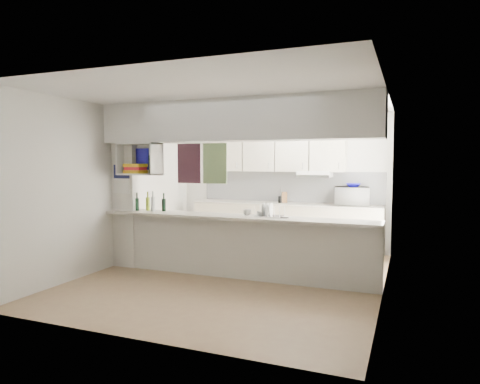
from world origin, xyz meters
The scene contains 16 objects.
floor centered at (0.00, 0.00, 0.00)m, with size 4.80×4.80×0.00m, color #A27C5E.
ceiling centered at (0.00, 0.00, 2.60)m, with size 4.80×4.80×0.00m, color white.
wall_back centered at (0.00, 2.40, 1.30)m, with size 4.20×4.20×0.00m, color silver.
wall_left centered at (-2.10, 0.00, 1.30)m, with size 4.80×4.80×0.00m, color silver.
wall_right centered at (2.10, 0.00, 1.30)m, with size 4.80×4.80×0.00m, color silver.
servery_partition centered at (-0.17, 0.00, 1.66)m, with size 4.20×0.50×2.60m.
cubby_shelf centered at (-1.57, -0.06, 1.71)m, with size 0.65×0.35×0.50m.
kitchen_run centered at (0.16, 2.14, 0.83)m, with size 3.60×0.63×2.24m.
microwave centered at (1.43, 2.14, 1.09)m, with size 0.60×0.41×0.33m, color white.
bowl centered at (1.45, 2.16, 1.29)m, with size 0.27×0.27×0.07m, color #130EA0.
dish_rack centered at (0.54, 0.06, 1.00)m, with size 0.39×0.30×0.21m.
cup centered at (0.23, -0.04, 0.98)m, with size 0.11×0.11×0.09m, color white.
wine_bottles centered at (-1.46, 0.05, 1.03)m, with size 0.51×0.14×0.32m.
plastic_tubs centered at (0.43, 0.08, 0.95)m, with size 0.49×0.17×0.07m.
utensil_jar centered at (0.09, 2.15, 0.98)m, with size 0.09×0.09×0.13m, color black.
knife_block centered at (0.16, 2.18, 1.02)m, with size 0.10×0.08×0.21m, color brown.
Camera 1 is at (2.39, -5.75, 1.70)m, focal length 32.00 mm.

